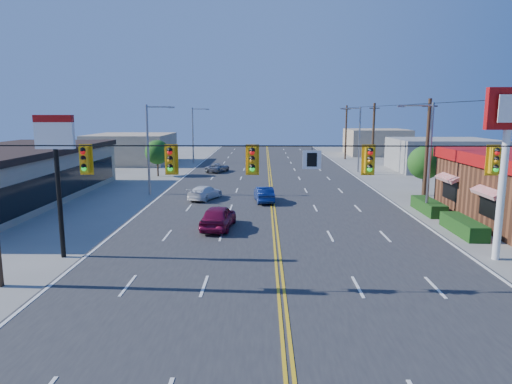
{
  "coord_description": "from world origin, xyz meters",
  "views": [
    {
      "loc": [
        -0.75,
        -18.31,
        7.33
      ],
      "look_at": [
        -1.23,
        10.96,
        2.2
      ],
      "focal_mm": 32.0,
      "sensor_mm": 36.0,
      "label": 1
    }
  ],
  "objects_px": {
    "pizza_hut_sign": "(56,156)",
    "car_magenta": "(218,218)",
    "car_silver": "(218,168)",
    "kfc_pylon": "(507,139)",
    "car_blue": "(264,195)",
    "signal_span": "(279,173)",
    "car_white": "(205,193)"
  },
  "relations": [
    {
      "from": "kfc_pylon",
      "to": "car_white",
      "type": "xyz_separation_m",
      "value": [
        -16.7,
        15.56,
        -5.47
      ]
    },
    {
      "from": "pizza_hut_sign",
      "to": "car_blue",
      "type": "relative_size",
      "value": 1.78
    },
    {
      "from": "car_magenta",
      "to": "car_silver",
      "type": "relative_size",
      "value": 1.15
    },
    {
      "from": "kfc_pylon",
      "to": "pizza_hut_sign",
      "type": "relative_size",
      "value": 1.24
    },
    {
      "from": "signal_span",
      "to": "pizza_hut_sign",
      "type": "bearing_deg",
      "value": 159.81
    },
    {
      "from": "car_silver",
      "to": "car_white",
      "type": "bearing_deg",
      "value": 113.44
    },
    {
      "from": "car_blue",
      "to": "pizza_hut_sign",
      "type": "bearing_deg",
      "value": 47.97
    },
    {
      "from": "pizza_hut_sign",
      "to": "car_silver",
      "type": "height_order",
      "value": "pizza_hut_sign"
    },
    {
      "from": "signal_span",
      "to": "car_silver",
      "type": "height_order",
      "value": "signal_span"
    },
    {
      "from": "kfc_pylon",
      "to": "car_magenta",
      "type": "relative_size",
      "value": 1.93
    },
    {
      "from": "kfc_pylon",
      "to": "car_blue",
      "type": "xyz_separation_m",
      "value": [
        -11.7,
        14.54,
        -5.41
      ]
    },
    {
      "from": "car_blue",
      "to": "car_silver",
      "type": "relative_size",
      "value": 1.0
    },
    {
      "from": "car_magenta",
      "to": "car_blue",
      "type": "distance_m",
      "value": 9.26
    },
    {
      "from": "signal_span",
      "to": "car_white",
      "type": "height_order",
      "value": "signal_span"
    },
    {
      "from": "car_magenta",
      "to": "signal_span",
      "type": "bearing_deg",
      "value": 115.44
    },
    {
      "from": "signal_span",
      "to": "car_magenta",
      "type": "relative_size",
      "value": 5.51
    },
    {
      "from": "kfc_pylon",
      "to": "car_silver",
      "type": "distance_m",
      "value": 38.1
    },
    {
      "from": "kfc_pylon",
      "to": "car_silver",
      "type": "bearing_deg",
      "value": 117.47
    },
    {
      "from": "car_blue",
      "to": "car_white",
      "type": "height_order",
      "value": "car_blue"
    },
    {
      "from": "car_magenta",
      "to": "car_white",
      "type": "xyz_separation_m",
      "value": [
        -2.1,
        9.81,
        -0.18
      ]
    },
    {
      "from": "pizza_hut_sign",
      "to": "car_magenta",
      "type": "height_order",
      "value": "pizza_hut_sign"
    },
    {
      "from": "signal_span",
      "to": "car_white",
      "type": "xyz_separation_m",
      "value": [
        -5.58,
        19.56,
        -4.31
      ]
    },
    {
      "from": "pizza_hut_sign",
      "to": "car_white",
      "type": "xyz_separation_m",
      "value": [
        5.3,
        15.56,
        -4.61
      ]
    },
    {
      "from": "signal_span",
      "to": "kfc_pylon",
      "type": "relative_size",
      "value": 2.86
    },
    {
      "from": "signal_span",
      "to": "car_silver",
      "type": "distance_m",
      "value": 38.22
    },
    {
      "from": "car_white",
      "to": "car_silver",
      "type": "distance_m",
      "value": 17.9
    },
    {
      "from": "kfc_pylon",
      "to": "car_magenta",
      "type": "bearing_deg",
      "value": 158.52
    },
    {
      "from": "signal_span",
      "to": "pizza_hut_sign",
      "type": "height_order",
      "value": "signal_span"
    },
    {
      "from": "kfc_pylon",
      "to": "car_silver",
      "type": "relative_size",
      "value": 2.21
    },
    {
      "from": "car_blue",
      "to": "car_white",
      "type": "xyz_separation_m",
      "value": [
        -5.0,
        1.02,
        -0.06
      ]
    },
    {
      "from": "kfc_pylon",
      "to": "car_blue",
      "type": "bearing_deg",
      "value": 128.83
    },
    {
      "from": "car_magenta",
      "to": "car_white",
      "type": "bearing_deg",
      "value": -72.14
    }
  ]
}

